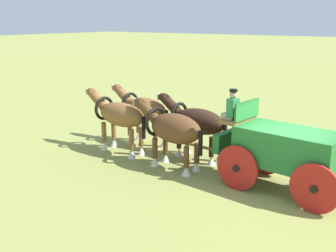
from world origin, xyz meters
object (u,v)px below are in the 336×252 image
at_px(draft_horse_rear_near, 172,129).
at_px(draft_horse_rear_off, 196,122).
at_px(show_wagon, 284,149).
at_px(draft_horse_lead_near, 119,116).
at_px(draft_horse_lead_off, 144,110).

height_order(draft_horse_rear_near, draft_horse_rear_off, draft_horse_rear_near).
bearing_deg(show_wagon, draft_horse_lead_near, -0.12).
distance_m(draft_horse_rear_near, draft_horse_rear_off, 1.30).
bearing_deg(draft_horse_rear_near, draft_horse_rear_off, -95.38).
bearing_deg(draft_horse_lead_near, show_wagon, 179.88).
bearing_deg(draft_horse_rear_off, draft_horse_rear_near, 84.62).
distance_m(draft_horse_rear_off, draft_horse_lead_off, 2.60).
bearing_deg(draft_horse_rear_near, draft_horse_lead_off, -32.44).
xyz_separation_m(draft_horse_rear_off, draft_horse_lead_near, (2.72, 1.02, 0.07)).
relative_size(draft_horse_rear_off, draft_horse_lead_off, 1.01).
relative_size(show_wagon, draft_horse_lead_near, 1.85).
relative_size(show_wagon, draft_horse_rear_near, 1.97).
relative_size(draft_horse_lead_near, draft_horse_lead_off, 1.04).
xyz_separation_m(draft_horse_rear_near, draft_horse_lead_near, (2.60, -0.27, 0.05)).
bearing_deg(draft_horse_rear_off, draft_horse_lead_near, 20.55).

